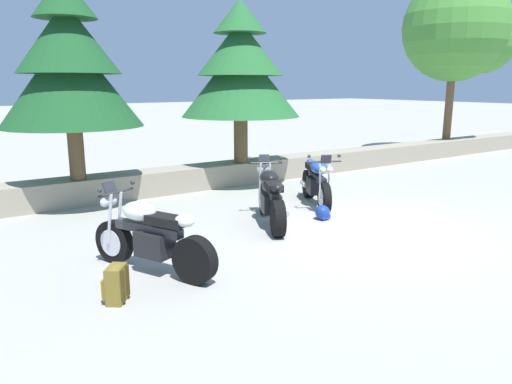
% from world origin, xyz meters
% --- Properties ---
extents(ground_plane, '(120.00, 120.00, 0.00)m').
position_xyz_m(ground_plane, '(0.00, 0.00, 0.00)').
color(ground_plane, '#A3A099').
extents(stone_wall, '(36.00, 0.80, 0.55)m').
position_xyz_m(stone_wall, '(0.00, 4.80, 0.28)').
color(stone_wall, gray).
rests_on(stone_wall, ground).
extents(motorcycle_white_near_left, '(1.10, 1.93, 1.18)m').
position_xyz_m(motorcycle_white_near_left, '(-3.80, 0.29, 0.49)').
color(motorcycle_white_near_left, black).
rests_on(motorcycle_white_near_left, ground).
extents(motorcycle_black_centre, '(1.12, 1.92, 1.18)m').
position_xyz_m(motorcycle_black_centre, '(-1.11, 1.25, 0.49)').
color(motorcycle_black_centre, black).
rests_on(motorcycle_black_centre, ground).
extents(motorcycle_blue_far_right, '(1.16, 1.89, 1.18)m').
position_xyz_m(motorcycle_blue_far_right, '(0.51, 1.85, 0.49)').
color(motorcycle_blue_far_right, black).
rests_on(motorcycle_blue_far_right, ground).
extents(rider_backpack, '(0.35, 0.35, 0.47)m').
position_xyz_m(rider_backpack, '(-4.50, -0.37, 0.24)').
color(rider_backpack, brown).
rests_on(rider_backpack, ground).
extents(rider_helmet, '(0.28, 0.28, 0.28)m').
position_xyz_m(rider_helmet, '(-0.13, 0.92, 0.14)').
color(rider_helmet, navy).
rests_on(rider_helmet, ground).
extents(pine_tree_far_left, '(2.80, 2.80, 4.04)m').
position_xyz_m(pine_tree_far_left, '(-3.62, 4.62, 2.89)').
color(pine_tree_far_left, brown).
rests_on(pine_tree_far_left, stone_wall).
extents(pine_tree_mid_left, '(2.93, 2.93, 3.95)m').
position_xyz_m(pine_tree_mid_left, '(0.40, 4.62, 2.88)').
color(pine_tree_mid_left, brown).
rests_on(pine_tree_mid_left, stone_wall).
extents(leafy_tree_mid_right, '(3.82, 3.64, 5.68)m').
position_xyz_m(leafy_tree_mid_right, '(9.73, 4.91, 4.32)').
color(leafy_tree_mid_right, brown).
rests_on(leafy_tree_mid_right, stone_wall).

